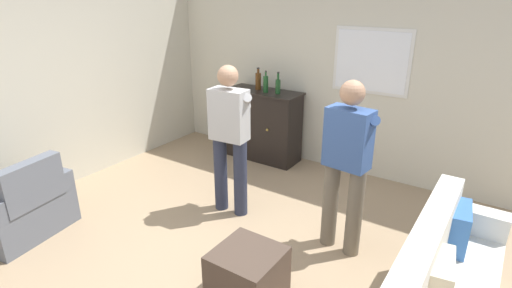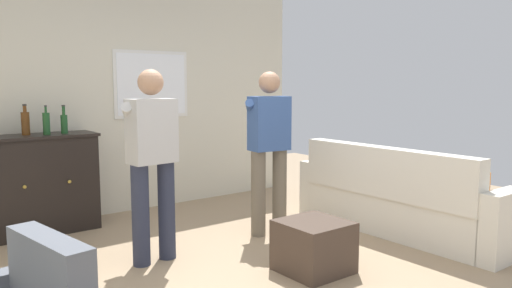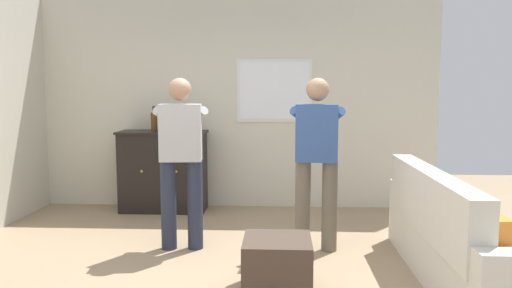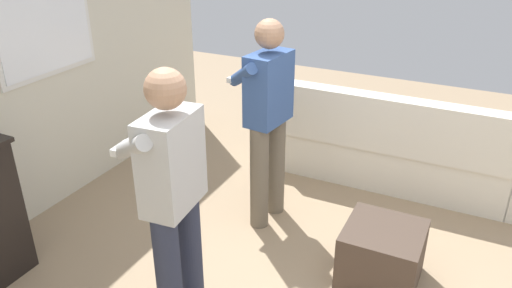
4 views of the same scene
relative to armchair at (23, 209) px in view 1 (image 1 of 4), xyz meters
The scene contains 11 objects.
ground 2.07m from the armchair, 21.94° to the left, with size 10.40×10.40×0.00m, color #9E8466.
wall_back_with_window 4.08m from the armchair, 60.81° to the left, with size 5.20×0.15×2.80m.
wall_side_left 1.55m from the armchair, 134.66° to the left, with size 0.12×5.20×2.80m, color beige.
armchair is the anchor object (origin of this frame).
sideboard_cabinet 3.22m from the armchair, 72.68° to the left, with size 1.12×0.49×1.04m.
bottle_wine_green 3.30m from the armchair, 71.29° to the left, with size 0.07×0.07×0.30m.
bottle_liquor_amber 3.39m from the armchair, 68.36° to the left, with size 0.07×0.07×0.30m.
bottle_spirits_clear 3.33m from the armchair, 74.82° to the left, with size 0.08×0.08×0.32m.
ottoman 2.50m from the armchair, 12.44° to the left, with size 0.52×0.52×0.43m, color #47382D.
person_standing_left 2.26m from the armchair, 46.41° to the left, with size 0.56×0.49×1.68m.
person_standing_right 3.30m from the armchair, 29.59° to the left, with size 0.55×0.50×1.68m.
Camera 1 is at (2.08, -2.40, 2.40)m, focal length 28.00 mm.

